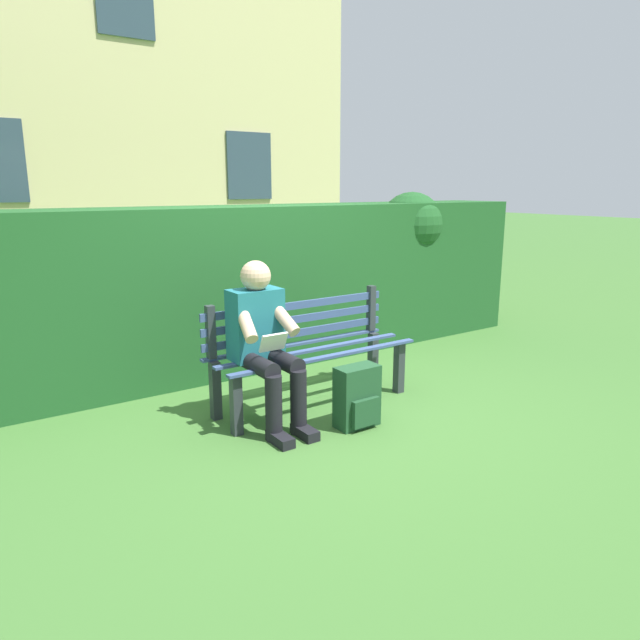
% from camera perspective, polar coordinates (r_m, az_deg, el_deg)
% --- Properties ---
extents(ground, '(60.00, 60.00, 0.00)m').
position_cam_1_polar(ground, '(4.70, -0.70, -8.30)').
color(ground, '#3D6B2D').
extents(park_bench, '(1.68, 0.50, 0.86)m').
position_cam_1_polar(park_bench, '(4.62, -1.27, -2.82)').
color(park_bench, '#2D3338').
rests_on(park_bench, ground).
extents(person_seated, '(0.44, 0.73, 1.19)m').
position_cam_1_polar(person_seated, '(4.17, -5.53, -1.91)').
color(person_seated, '#1E6672').
rests_on(person_seated, ground).
extents(hedge_backdrop, '(6.39, 0.85, 1.65)m').
position_cam_1_polar(hedge_backdrop, '(5.68, -6.02, 3.75)').
color(hedge_backdrop, '#1E5123').
rests_on(hedge_backdrop, ground).
extents(building_facade, '(8.38, 3.05, 7.40)m').
position_cam_1_polar(building_facade, '(11.95, -20.55, 21.85)').
color(building_facade, beige).
rests_on(building_facade, ground).
extents(backpack, '(0.32, 0.24, 0.45)m').
position_cam_1_polar(backpack, '(4.23, 3.69, -7.58)').
color(backpack, '#1E4728').
rests_on(backpack, ground).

